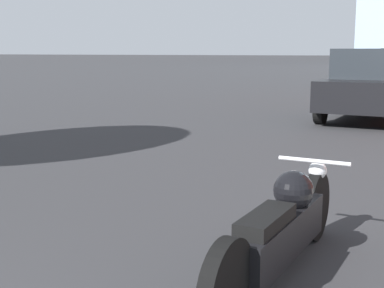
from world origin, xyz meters
name	(u,v)px	position (x,y,z in m)	size (l,w,h in m)	color
motorcycle	(282,228)	(2.73, 3.80, 0.37)	(0.62, 2.48, 0.75)	black
parked_car_black	(368,85)	(2.34, 13.57, 0.85)	(2.03, 4.08, 1.71)	black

